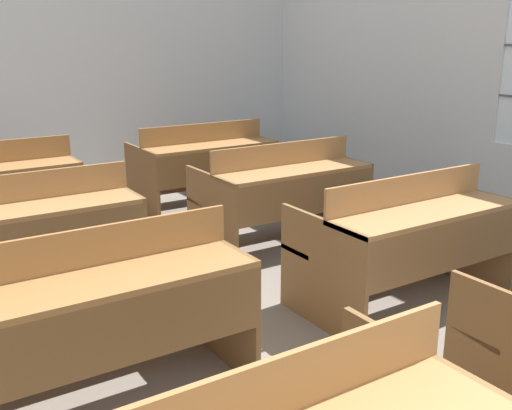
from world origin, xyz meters
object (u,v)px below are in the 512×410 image
Objects in this scene: bench_third_left at (31,233)px; bench_third_right at (283,191)px; bench_back_right at (204,163)px; wastepaper_bin at (285,162)px; bench_second_left at (101,310)px; bench_second_right at (407,237)px.

bench_third_left is 2.03m from bench_third_right.
bench_back_right is 1.78m from wastepaper_bin.
bench_second_left is at bearing -89.59° from bench_third_left.
bench_third_left is 3.72× the size of wastepaper_bin.
bench_back_right is at bearing 90.74° from bench_third_right.
bench_second_left reaches higher than wastepaper_bin.
bench_third_left and bench_back_right have the same top height.
bench_back_right is 3.72× the size of wastepaper_bin.
bench_third_left is (-2.02, 1.38, 0.00)m from bench_second_right.
bench_second_right is at bearing -90.50° from bench_third_right.
bench_second_left is at bearing -135.50° from wastepaper_bin.
bench_back_right is (-0.02, 1.36, 0.00)m from bench_third_right.
bench_second_left is 1.00× the size of bench_third_right.
bench_second_left and bench_back_right have the same top height.
bench_back_right is (2.01, 1.37, 0.00)m from bench_third_left.
bench_second_left is at bearing 179.31° from bench_second_right.
bench_second_left is 1.35m from bench_third_left.
bench_third_right is 2.66m from wastepaper_bin.
bench_third_left is at bearing -179.71° from bench_third_right.
bench_second_right is 2.75m from bench_back_right.
bench_third_left is at bearing -145.70° from bench_back_right.
bench_back_right is at bearing 90.11° from bench_second_right.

